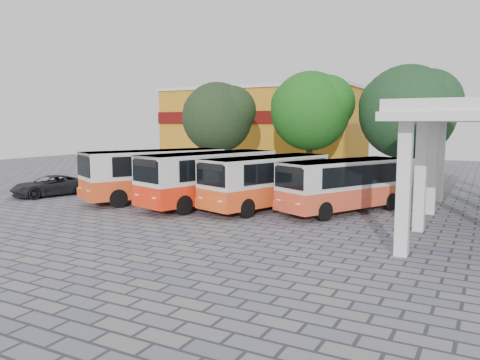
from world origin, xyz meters
The scene contains 10 objects.
ground centered at (0.00, 0.00, 0.00)m, with size 90.00×90.00×0.00m, color slate.
shophouse_block centered at (-11.00, 25.99, 4.16)m, with size 20.40×10.40×8.30m.
bus_far_left centered at (-7.25, 2.80, 1.75)m, with size 6.10×9.01×3.02m.
bus_centre_left centered at (-3.38, 2.74, 1.74)m, with size 4.87×8.85×3.00m.
bus_centre_right centered at (-0.19, 3.49, 1.64)m, with size 4.74×8.39×2.84m.
bus_far_right centered at (3.83, 4.48, 1.59)m, with size 5.50×8.17×2.74m.
tree_left centered at (-9.10, 13.39, 5.27)m, with size 5.96×5.68×7.93m.
tree_middle centered at (-1.68, 14.65, 5.74)m, with size 6.27×5.97×8.53m.
tree_right centered at (5.22, 15.32, 5.62)m, with size 6.92×6.59×8.69m.
parked_car centered at (-14.40, 1.10, 0.65)m, with size 2.15×4.67×1.30m, color black.
Camera 1 is at (10.42, -19.30, 4.63)m, focal length 35.00 mm.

